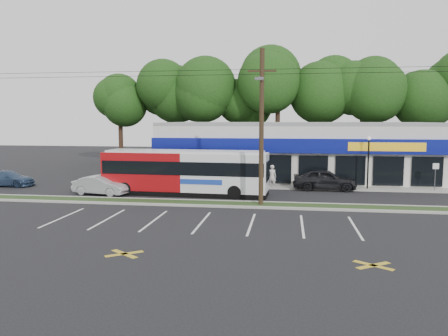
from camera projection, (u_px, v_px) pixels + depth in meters
name	position (u px, v px, depth m)	size (l,w,h in m)	color
ground	(213.00, 208.00, 27.71)	(120.00, 120.00, 0.00)	black
grass_strip	(215.00, 204.00, 28.69)	(40.00, 1.60, 0.12)	#203A17
curb_south	(213.00, 206.00, 27.85)	(40.00, 0.25, 0.14)	#9E9E93
curb_north	(217.00, 201.00, 29.53)	(40.00, 0.25, 0.14)	#9E9E93
sidewalk	(291.00, 187.00, 35.84)	(32.00, 2.20, 0.10)	#9E9E93
strip_mall	(296.00, 150.00, 42.28)	(25.00, 12.55, 5.30)	beige
utility_pole	(259.00, 122.00, 27.62)	(50.00, 2.77, 10.00)	black
lamp_post	(368.00, 156.00, 34.49)	(0.30, 0.30, 4.25)	black
sign_post	(435.00, 172.00, 33.67)	(0.45, 0.10, 2.23)	#59595E
tree_line	(283.00, 95.00, 51.77)	(46.76, 6.76, 11.83)	black
metrobus	(185.00, 171.00, 32.35)	(12.39, 3.17, 3.30)	maroon
car_dark	(325.00, 179.00, 34.56)	(2.00, 4.98, 1.70)	black
car_silver	(101.00, 185.00, 32.38)	(1.50, 4.29, 1.41)	#A2A5AA
car_blue	(7.00, 178.00, 36.62)	(1.84, 4.54, 1.32)	navy
pedestrian_a	(272.00, 177.00, 35.47)	(0.70, 0.46, 1.92)	beige
pedestrian_b	(252.00, 182.00, 33.34)	(0.83, 0.64, 1.70)	beige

